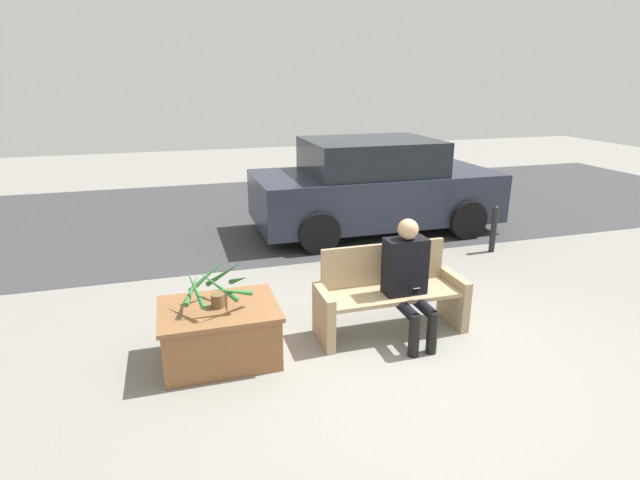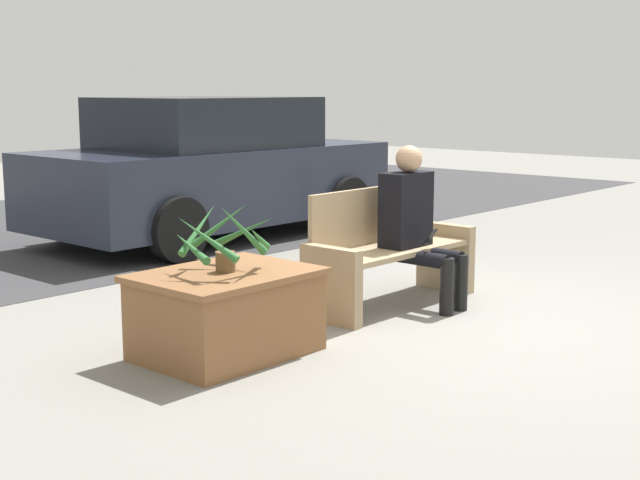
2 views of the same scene
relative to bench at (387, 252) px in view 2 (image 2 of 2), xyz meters
name	(u,v)px [view 2 (image 2 of 2)]	position (x,y,z in m)	size (l,w,h in m)	color
ground_plane	(456,318)	(-0.02, -0.65, -0.41)	(30.00, 30.00, 0.00)	gray
road_surface	(31,232)	(-0.02, 5.13, -0.40)	(20.00, 6.00, 0.01)	#38383A
bench	(387,252)	(0.00, 0.00, 0.00)	(1.53, 0.51, 0.89)	tan
person_seated	(415,219)	(0.11, -0.18, 0.26)	(0.42, 0.61, 1.22)	black
planter_box	(226,311)	(-1.73, -0.07, -0.12)	(1.07, 0.81, 0.53)	brown
potted_plant	(224,239)	(-1.73, -0.07, 0.33)	(0.62, 0.62, 0.46)	brown
parked_car	(211,169)	(1.22, 3.39, 0.35)	(4.04, 1.98, 1.55)	#232838
bollard_post	(395,204)	(2.51, 1.81, -0.04)	(0.09, 0.09, 0.71)	black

